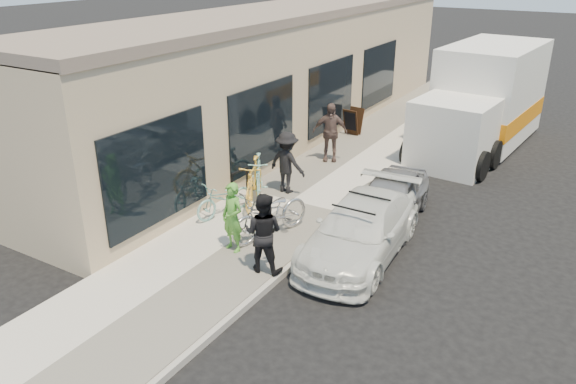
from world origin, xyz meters
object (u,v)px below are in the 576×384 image
at_px(moving_truck, 483,103).
at_px(cruiser_bike_a, 259,176).
at_px(sedan_white, 361,229).
at_px(cruiser_bike_c, 254,182).
at_px(sandwich_board, 353,121).
at_px(bystander_b, 330,132).
at_px(man_standing, 263,233).
at_px(sedan_silver, 390,198).
at_px(woman_rider, 232,217).
at_px(bystander_a, 287,163).
at_px(tandem_bike, 271,214).
at_px(bike_rack, 240,183).
at_px(cruiser_bike_b, 225,198).

distance_m(moving_truck, cruiser_bike_a, 8.35).
xyz_separation_m(sedan_white, cruiser_bike_c, (-3.19, 0.76, 0.11)).
bearing_deg(sedan_white, cruiser_bike_c, 162.80).
relative_size(sandwich_board, bystander_b, 0.51).
height_order(cruiser_bike_a, bystander_b, bystander_b).
bearing_deg(sedan_white, man_standing, -129.44).
bearing_deg(sedan_silver, cruiser_bike_a, -175.67).
xyz_separation_m(woman_rider, man_standing, (0.97, -0.34, 0.06)).
relative_size(cruiser_bike_c, bystander_a, 1.16).
bearing_deg(moving_truck, sandwich_board, -154.00).
bearing_deg(cruiser_bike_c, cruiser_bike_a, 88.03).
bearing_deg(cruiser_bike_a, sedan_silver, -21.93).
bearing_deg(cruiser_bike_a, sedan_white, -52.56).
height_order(tandem_bike, cruiser_bike_a, tandem_bike).
height_order(sedan_silver, bystander_b, bystander_b).
relative_size(woman_rider, bystander_a, 0.93).
bearing_deg(man_standing, cruiser_bike_c, -64.82).
height_order(cruiser_bike_a, bystander_a, bystander_a).
distance_m(bike_rack, bystander_a, 1.39).
bearing_deg(woman_rider, man_standing, -6.87).
xyz_separation_m(tandem_bike, cruiser_bike_a, (-1.49, 1.76, -0.03)).
relative_size(cruiser_bike_a, cruiser_bike_c, 0.92).
height_order(sedan_silver, moving_truck, moving_truck).
xyz_separation_m(bike_rack, sedan_silver, (3.39, 1.26, -0.11)).
bearing_deg(moving_truck, bike_rack, -110.34).
relative_size(tandem_bike, man_standing, 1.28).
height_order(cruiser_bike_a, cruiser_bike_c, cruiser_bike_c).
height_order(man_standing, cruiser_bike_b, man_standing).
bearing_deg(sedan_silver, sedan_white, -93.37).
distance_m(tandem_bike, cruiser_bike_c, 1.83).
bearing_deg(bike_rack, sedan_silver, 20.39).
xyz_separation_m(woman_rider, bystander_b, (-0.79, 5.88, 0.13)).
xyz_separation_m(sedan_silver, moving_truck, (0.40, 6.86, 0.84)).
distance_m(man_standing, cruiser_bike_b, 2.71).
height_order(sandwich_board, tandem_bike, tandem_bike).
height_order(bike_rack, cruiser_bike_b, bike_rack).
height_order(sedan_silver, man_standing, man_standing).
bearing_deg(bystander_a, sandwich_board, -77.05).
bearing_deg(cruiser_bike_a, man_standing, -87.03).
height_order(moving_truck, bystander_a, moving_truck).
bearing_deg(sedan_silver, bystander_a, 175.03).
bearing_deg(cruiser_bike_c, moving_truck, 43.43).
xyz_separation_m(bike_rack, cruiser_bike_b, (0.08, -0.72, -0.11)).
bearing_deg(moving_truck, tandem_bike, -98.71).
xyz_separation_m(moving_truck, bystander_b, (-3.33, -4.23, -0.39)).
height_order(sandwich_board, bystander_b, bystander_b).
relative_size(woman_rider, man_standing, 0.92).
relative_size(woman_rider, cruiser_bike_a, 0.87).
bearing_deg(cruiser_bike_c, bystander_b, 64.56).
bearing_deg(bystander_b, cruiser_bike_b, -120.83).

